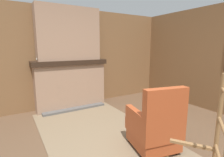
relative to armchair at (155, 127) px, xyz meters
The scene contains 9 objects.
wood_panel_wall_left 2.85m from the armchair, behind, with size 0.06×6.19×2.45m.
fireplace_hearth 2.50m from the armchair, 169.63° to the right, with size 0.58×1.78×1.20m.
chimney_breast 2.89m from the armchair, 169.68° to the right, with size 0.33×1.48×1.24m.
area_rug 0.82m from the armchair, 140.90° to the right, with size 3.57×1.83×0.01m.
armchair is the anchor object (origin of this frame).
firewood_stack 1.70m from the armchair, 129.51° to the left, with size 0.53×0.52×0.29m.
oil_lamp_vase 2.90m from the armchair, 155.41° to the right, with size 0.12×0.12×0.26m.
storage_case 2.66m from the armchair, behind, with size 0.13×0.26×0.14m.
decorative_plate_on_mantel 2.73m from the armchair, behind, with size 0.07×0.27×0.27m.
Camera 1 is at (1.57, -1.31, 1.52)m, focal length 28.00 mm.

